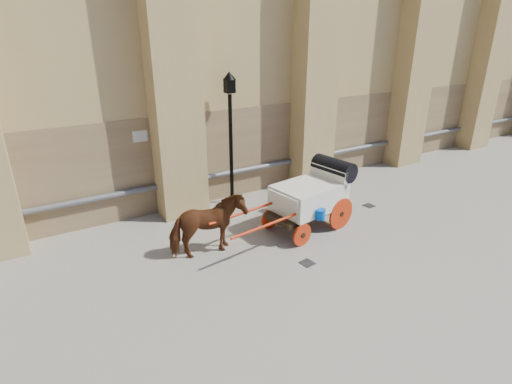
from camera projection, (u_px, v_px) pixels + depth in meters
ground at (272, 255)px, 10.20m from camera, size 90.00×90.00×0.00m
horse at (208, 226)px, 9.93m from camera, size 1.94×0.98×1.60m
carriage at (313, 194)px, 11.33m from camera, size 4.46×1.78×1.90m
street_lamp at (231, 137)px, 12.43m from camera, size 0.39×0.39×4.21m
drain_grate_near at (307, 263)px, 9.83m from camera, size 0.36×0.36×0.01m
drain_grate_far at (369, 206)px, 13.04m from camera, size 0.34×0.34×0.01m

